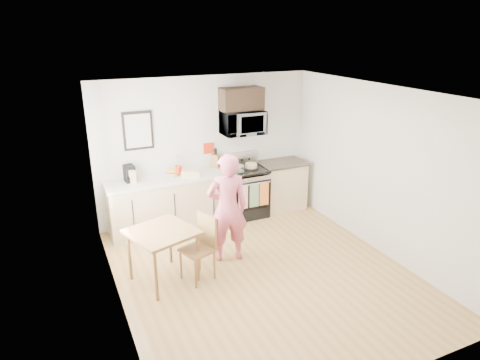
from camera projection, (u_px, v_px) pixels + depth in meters
name	position (u px, v px, depth m)	size (l,w,h in m)	color
floor	(263.00, 273.00, 6.23)	(4.60, 4.60, 0.00)	#A06F3E
back_wall	(206.00, 148.00, 7.76)	(4.00, 0.04, 2.60)	silver
front_wall	(384.00, 274.00, 3.82)	(4.00, 0.04, 2.60)	silver
left_wall	(113.00, 215.00, 5.01)	(0.04, 4.60, 2.60)	silver
right_wall	(380.00, 170.00, 6.57)	(0.04, 4.60, 2.60)	silver
ceiling	(267.00, 93.00, 5.35)	(4.00, 4.60, 0.04)	white
window	(105.00, 174.00, 5.63)	(0.06, 1.40, 1.50)	silver
cabinet_left	(170.00, 204.00, 7.48)	(2.10, 0.60, 0.90)	#C9B681
countertop_left	(169.00, 179.00, 7.32)	(2.14, 0.64, 0.04)	beige
cabinet_right	(281.00, 186.00, 8.35)	(0.84, 0.60, 0.90)	#C9B681
countertop_right	(282.00, 163.00, 8.19)	(0.88, 0.64, 0.04)	black
range	(245.00, 193.00, 8.02)	(0.76, 0.70, 1.16)	black
microwave	(242.00, 123.00, 7.66)	(0.76, 0.51, 0.42)	silver
upper_cabinet	(241.00, 99.00, 7.56)	(0.76, 0.35, 0.40)	black
wall_art	(138.00, 131.00, 7.12)	(0.50, 0.04, 0.65)	black
wall_trivet	(209.00, 148.00, 7.77)	(0.20, 0.02, 0.20)	#AC260E
person	(227.00, 208.00, 6.35)	(0.62, 0.40, 1.69)	#BD344F
dining_table	(162.00, 237.00, 5.84)	(0.90, 0.90, 0.77)	brown
chair	(204.00, 237.00, 5.98)	(0.54, 0.51, 0.94)	brown
knife_block	(216.00, 161.00, 7.83)	(0.11, 0.16, 0.24)	brown
utensil_crock	(178.00, 166.00, 7.48)	(0.12, 0.12, 0.35)	#AC260E
fruit_bowl	(172.00, 173.00, 7.44)	(0.29, 0.29, 0.10)	silver
milk_carton	(133.00, 177.00, 7.02)	(0.09, 0.09, 0.23)	tan
coffee_maker	(130.00, 174.00, 7.10)	(0.18, 0.25, 0.29)	black
bread_bag	(190.00, 174.00, 7.35)	(0.31, 0.15, 0.11)	tan
cake	(251.00, 166.00, 7.86)	(0.27, 0.27, 0.09)	black
kettle	(231.00, 163.00, 7.79)	(0.20, 0.20, 0.25)	silver
pot	(238.00, 169.00, 7.67)	(0.22, 0.37, 0.11)	silver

